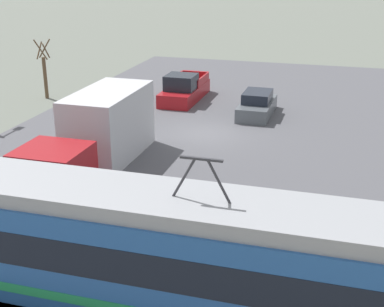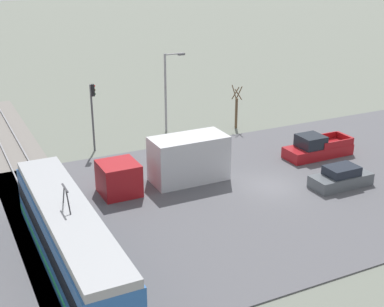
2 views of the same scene
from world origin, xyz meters
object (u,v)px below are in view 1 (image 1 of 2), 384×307
object	(u,v)px
light_rail_tram	(201,258)
sedan_car_0	(257,105)
box_truck	(98,134)
street_tree	(45,72)
pickup_truck	(184,90)

from	to	relation	value
light_rail_tram	sedan_car_0	xyz separation A→B (m)	(1.77, -19.18, -1.02)
box_truck	street_tree	distance (m)	13.67
box_truck	pickup_truck	size ratio (longest dim) A/B	1.65
street_tree	pickup_truck	bearing A→B (deg)	-168.33
light_rail_tram	pickup_truck	bearing A→B (deg)	-71.72
light_rail_tram	sedan_car_0	world-z (taller)	light_rail_tram
pickup_truck	street_tree	distance (m)	9.45
sedan_car_0	street_tree	distance (m)	14.51
light_rail_tram	pickup_truck	distance (m)	22.45
street_tree	light_rail_tram	bearing A→B (deg)	129.93
box_truck	pickup_truck	xyz separation A→B (m)	(-0.32, -12.29, -0.79)
light_rail_tram	pickup_truck	world-z (taller)	light_rail_tram
light_rail_tram	box_truck	world-z (taller)	light_rail_tram
pickup_truck	street_tree	xyz separation A→B (m)	(9.20, 1.90, 1.04)
pickup_truck	sedan_car_0	xyz separation A→B (m)	(-5.26, 2.12, -0.10)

